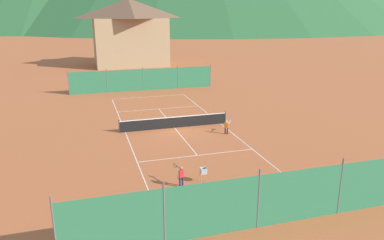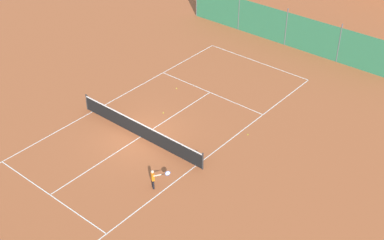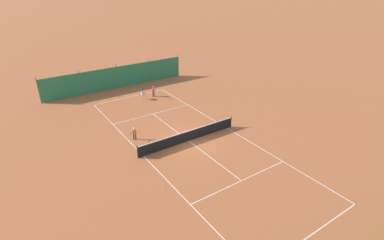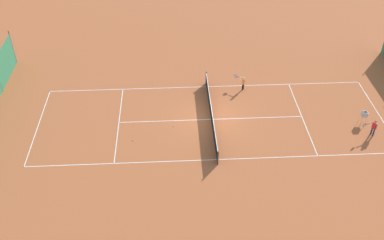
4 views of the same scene
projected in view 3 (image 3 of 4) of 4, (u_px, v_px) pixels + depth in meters
name	position (u px, v px, depth m)	size (l,w,h in m)	color
ground_plane	(189.00, 141.00, 24.72)	(600.00, 600.00, 0.00)	#A8542D
court_line_markings	(189.00, 141.00, 24.72)	(8.25, 23.85, 0.01)	white
tennis_net	(189.00, 136.00, 24.50)	(9.18, 0.08, 1.06)	#2D2D2D
windscreen_fence_near	(117.00, 77.00, 35.68)	(17.28, 0.08, 2.90)	#2D754C
player_far_baseline	(134.00, 133.00, 24.63)	(0.78, 0.78, 1.11)	black
player_near_baseline	(154.00, 91.00, 33.37)	(0.41, 1.05, 1.22)	#23284C
tennis_ball_service_box	(164.00, 187.00, 19.37)	(0.07, 0.07, 0.07)	#CCE033
tennis_ball_mid_court	(215.00, 152.00, 23.08)	(0.07, 0.07, 0.07)	#CCE033
tennis_ball_by_net_right	(252.00, 164.00, 21.71)	(0.07, 0.07, 0.07)	#CCE033
ball_hopper	(143.00, 94.00, 32.62)	(0.36, 0.36, 0.89)	#B7B7BC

